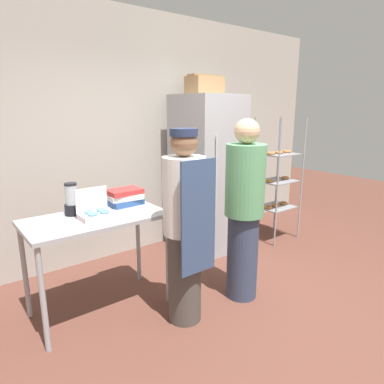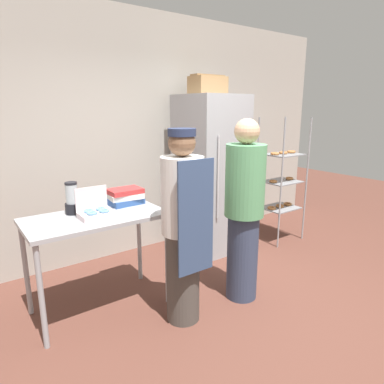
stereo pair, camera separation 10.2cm
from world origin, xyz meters
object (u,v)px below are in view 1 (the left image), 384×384
(blender_pitcher, at_px, (72,201))
(person_customer, at_px, (244,210))
(person_baker, at_px, (185,226))
(binder_stack, at_px, (125,197))
(refrigerator, at_px, (208,175))
(donut_box, at_px, (97,213))
(baking_rack, at_px, (277,180))
(cardboard_storage_box, at_px, (205,85))

(blender_pitcher, xyz_separation_m, person_customer, (1.35, -0.81, -0.14))
(person_baker, bearing_deg, binder_stack, 100.40)
(person_baker, bearing_deg, blender_pitcher, 130.38)
(refrigerator, bearing_deg, blender_pitcher, -169.75)
(donut_box, bearing_deg, person_customer, -25.45)
(donut_box, distance_m, person_customer, 1.35)
(donut_box, xyz_separation_m, blender_pitcher, (-0.13, 0.23, 0.08))
(baking_rack, xyz_separation_m, person_baker, (-2.21, -0.80, 0.03))
(baking_rack, relative_size, person_baker, 1.02)
(donut_box, xyz_separation_m, binder_stack, (0.39, 0.24, 0.03))
(donut_box, relative_size, cardboard_storage_box, 0.66)
(donut_box, height_order, person_baker, person_baker)
(baking_rack, height_order, person_baker, baking_rack)
(baking_rack, relative_size, person_customer, 0.98)
(refrigerator, height_order, donut_box, refrigerator)
(cardboard_storage_box, bearing_deg, binder_stack, -162.17)
(donut_box, xyz_separation_m, cardboard_storage_box, (1.77, 0.69, 1.15))
(binder_stack, height_order, person_baker, person_baker)
(cardboard_storage_box, bearing_deg, baking_rack, -24.29)
(cardboard_storage_box, bearing_deg, donut_box, -158.86)
(baking_rack, bearing_deg, blender_pitcher, -179.73)
(refrigerator, xyz_separation_m, blender_pitcher, (-1.87, -0.34, 0.04))
(donut_box, bearing_deg, cardboard_storage_box, 21.14)
(donut_box, xyz_separation_m, person_baker, (0.54, -0.55, -0.08))
(donut_box, relative_size, blender_pitcher, 1.00)
(baking_rack, height_order, donut_box, baking_rack)
(blender_pitcher, xyz_separation_m, cardboard_storage_box, (1.90, 0.45, 1.07))
(refrigerator, bearing_deg, person_baker, -137.03)
(person_baker, bearing_deg, refrigerator, 42.97)
(baking_rack, bearing_deg, donut_box, -174.93)
(blender_pitcher, height_order, person_customer, person_customer)
(blender_pitcher, relative_size, person_customer, 0.17)
(baking_rack, bearing_deg, refrigerator, 162.27)
(baking_rack, xyz_separation_m, person_customer, (-1.53, -0.82, 0.05))
(baking_rack, xyz_separation_m, blender_pitcher, (-2.88, -0.01, 0.19))
(baking_rack, bearing_deg, person_baker, -160.24)
(blender_pitcher, bearing_deg, person_customer, -31.04)
(refrigerator, relative_size, donut_box, 6.88)
(binder_stack, bearing_deg, donut_box, -148.35)
(cardboard_storage_box, xyz_separation_m, person_baker, (-1.24, -1.24, -1.23))
(cardboard_storage_box, height_order, person_customer, cardboard_storage_box)
(refrigerator, xyz_separation_m, cardboard_storage_box, (0.03, 0.12, 1.11))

